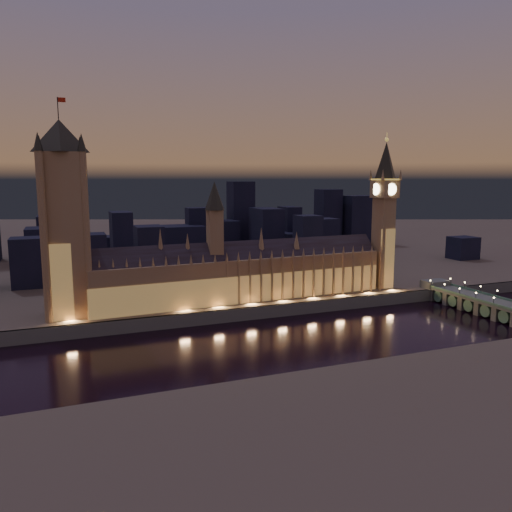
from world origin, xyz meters
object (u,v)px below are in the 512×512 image
object	(u,v)px
victoria_tower	(64,210)
westminster_bridge	(487,305)
elizabeth_tower	(384,202)
palace_of_westminster	(243,272)

from	to	relation	value
victoria_tower	westminster_bridge	distance (m)	269.59
victoria_tower	elizabeth_tower	size ratio (longest dim) A/B	1.11
victoria_tower	westminster_bridge	bearing A→B (deg)	-14.45
palace_of_westminster	westminster_bridge	xyz separation A→B (m)	(145.07, -65.19, -20.38)
westminster_bridge	palace_of_westminster	bearing A→B (deg)	155.80
elizabeth_tower	westminster_bridge	distance (m)	98.65
elizabeth_tower	westminster_bridge	bearing A→B (deg)	-61.39
palace_of_westminster	westminster_bridge	world-z (taller)	palace_of_westminster
victoria_tower	elizabeth_tower	world-z (taller)	victoria_tower
palace_of_westminster	elizabeth_tower	xyz separation A→B (m)	(109.41, 0.18, 44.32)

